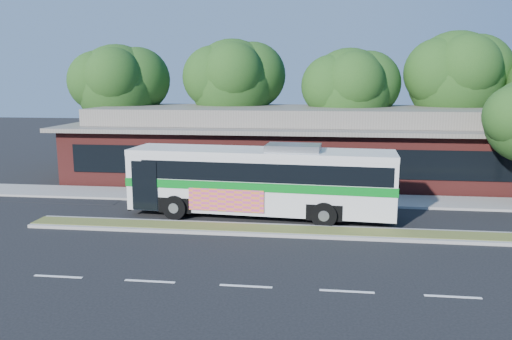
% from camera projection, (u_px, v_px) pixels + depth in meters
% --- Properties ---
extents(ground, '(120.00, 120.00, 0.00)m').
position_uv_depth(ground, '(340.00, 239.00, 19.53)').
color(ground, black).
rests_on(ground, ground).
extents(median_strip, '(26.00, 1.10, 0.15)m').
position_uv_depth(median_strip, '(339.00, 232.00, 20.11)').
color(median_strip, '#4C5524').
rests_on(median_strip, ground).
extents(sidewalk, '(44.00, 2.60, 0.12)m').
position_uv_depth(sidewalk, '(335.00, 199.00, 25.77)').
color(sidewalk, gray).
rests_on(sidewalk, ground).
extents(parking_lot, '(14.00, 12.00, 0.01)m').
position_uv_depth(parking_lot, '(46.00, 179.00, 31.51)').
color(parking_lot, black).
rests_on(parking_lot, ground).
extents(plaza_building, '(33.20, 11.20, 4.45)m').
position_uv_depth(plaza_building, '(333.00, 144.00, 31.85)').
color(plaza_building, maroon).
rests_on(plaza_building, ground).
extents(tree_bg_a, '(6.47, 5.80, 8.63)m').
position_uv_depth(tree_bg_a, '(124.00, 84.00, 35.08)').
color(tree_bg_a, black).
rests_on(tree_bg_a, ground).
extents(tree_bg_b, '(6.69, 6.00, 9.00)m').
position_uv_depth(tree_bg_b, '(239.00, 80.00, 35.03)').
color(tree_bg_b, black).
rests_on(tree_bg_b, ground).
extents(tree_bg_c, '(6.24, 5.60, 8.26)m').
position_uv_depth(tree_bg_c, '(355.00, 89.00, 33.16)').
color(tree_bg_c, black).
rests_on(tree_bg_c, ground).
extents(tree_bg_d, '(6.91, 6.20, 9.37)m').
position_uv_depth(tree_bg_d, '(462.00, 76.00, 33.14)').
color(tree_bg_d, black).
rests_on(tree_bg_d, ground).
extents(transit_bus, '(12.06, 3.41, 3.35)m').
position_uv_depth(transit_bus, '(262.00, 176.00, 22.48)').
color(transit_bus, silver).
rests_on(transit_bus, ground).
extents(sedan, '(4.53, 2.18, 1.27)m').
position_uv_depth(sedan, '(181.00, 173.00, 30.05)').
color(sedan, silver).
rests_on(sedan, ground).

